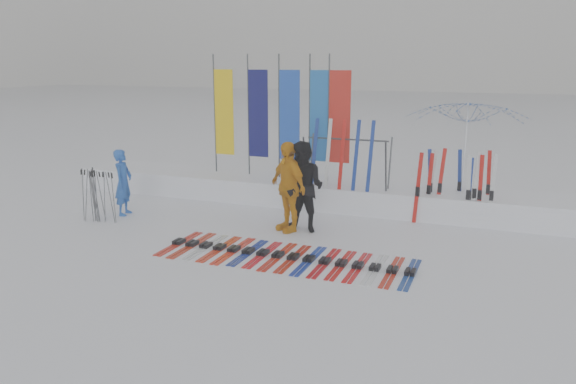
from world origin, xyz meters
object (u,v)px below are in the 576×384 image
at_px(person_yellow, 288,187).
at_px(tent_canopy, 464,152).
at_px(ski_rack, 347,156).
at_px(ski_row, 285,256).
at_px(person_blue, 123,182).
at_px(person_black, 303,187).

relative_size(person_yellow, tent_canopy, 0.64).
bearing_deg(ski_rack, ski_row, -92.42).
xyz_separation_m(person_yellow, ski_rack, (0.75, 2.05, 0.40)).
relative_size(person_blue, person_black, 0.81).
relative_size(tent_canopy, ski_row, 0.63).
height_order(person_blue, tent_canopy, tent_canopy).
bearing_deg(tent_canopy, person_black, -129.12).
bearing_deg(person_black, person_yellow, -154.37).
bearing_deg(person_black, person_blue, -164.98).
bearing_deg(person_black, ski_rack, 89.25).
height_order(person_blue, person_black, person_black).
distance_m(ski_row, ski_rack, 3.97).
distance_m(person_yellow, tent_canopy, 5.07).
distance_m(person_blue, ski_row, 5.01).
xyz_separation_m(person_black, person_yellow, (-0.33, -0.08, -0.00)).
bearing_deg(ski_rack, person_black, -102.03).
bearing_deg(person_black, ski_row, -70.21).
bearing_deg(ski_row, person_blue, 162.83).
height_order(person_yellow, tent_canopy, tent_canopy).
relative_size(ski_row, ski_rack, 2.37).
bearing_deg(person_blue, ski_rack, -77.49).
relative_size(person_black, tent_canopy, 0.64).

